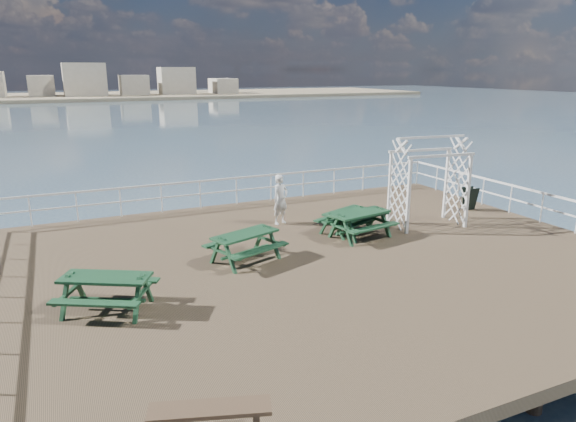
# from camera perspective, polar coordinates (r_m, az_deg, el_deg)

# --- Properties ---
(ground) EXTENTS (18.00, 14.00, 0.30)m
(ground) POSITION_cam_1_polar(r_m,az_deg,el_deg) (14.60, 3.11, -5.97)
(ground) COLOR brown
(ground) RESTS_ON ground
(sea_backdrop) EXTENTS (300.00, 300.00, 9.20)m
(sea_backdrop) POSITION_cam_1_polar(r_m,az_deg,el_deg) (147.42, -17.48, 12.55)
(sea_backdrop) COLOR #455E74
(sea_backdrop) RESTS_ON ground
(railing) EXTENTS (17.77, 13.76, 1.10)m
(railing) POSITION_cam_1_polar(r_m,az_deg,el_deg) (16.46, -1.18, 0.29)
(railing) COLOR silver
(railing) RESTS_ON ground
(picnic_table_a) EXTENTS (2.29, 2.06, 0.92)m
(picnic_table_a) POSITION_cam_1_polar(r_m,az_deg,el_deg) (14.30, -4.76, -3.32)
(picnic_table_a) COLOR #12321D
(picnic_table_a) RESTS_ON ground
(picnic_table_b) EXTENTS (1.86, 1.60, 0.81)m
(picnic_table_b) POSITION_cam_1_polar(r_m,az_deg,el_deg) (16.62, 8.35, -0.99)
(picnic_table_b) COLOR #12321D
(picnic_table_b) RESTS_ON ground
(picnic_table_c) EXTENTS (2.16, 1.86, 0.94)m
(picnic_table_c) POSITION_cam_1_polar(r_m,az_deg,el_deg) (16.42, 8.06, -0.89)
(picnic_table_c) COLOR #12321D
(picnic_table_c) RESTS_ON ground
(picnic_table_d) EXTENTS (2.43, 2.28, 0.93)m
(picnic_table_d) POSITION_cam_1_polar(r_m,az_deg,el_deg) (12.05, -19.56, -7.82)
(picnic_table_d) COLOR #12321D
(picnic_table_d) RESTS_ON ground
(picnic_table_e) EXTENTS (2.09, 1.91, 0.83)m
(picnic_table_e) POSITION_cam_1_polar(r_m,az_deg,el_deg) (16.89, 6.45, -0.62)
(picnic_table_e) COLOR #12321D
(picnic_table_e) RESTS_ON ground
(flat_bench_near) EXTENTS (1.81, 0.94, 0.51)m
(flat_bench_near) POSITION_cam_1_polar(r_m,az_deg,el_deg) (8.02, -8.65, -21.47)
(flat_bench_near) COLOR brown
(flat_bench_near) RESTS_ON ground
(trellis_arbor) EXTENTS (2.59, 1.58, 3.07)m
(trellis_arbor) POSITION_cam_1_polar(r_m,az_deg,el_deg) (17.99, 15.35, 2.65)
(trellis_arbor) COLOR silver
(trellis_arbor) RESTS_ON ground
(sandwich_board) EXTENTS (0.55, 0.42, 0.88)m
(sandwich_board) POSITION_cam_1_polar(r_m,az_deg,el_deg) (20.70, 19.54, 1.29)
(sandwich_board) COLOR black
(sandwich_board) RESTS_ON ground
(person) EXTENTS (0.73, 0.60, 1.72)m
(person) POSITION_cam_1_polar(r_m,az_deg,el_deg) (17.64, -0.85, 1.29)
(person) COLOR silver
(person) RESTS_ON ground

